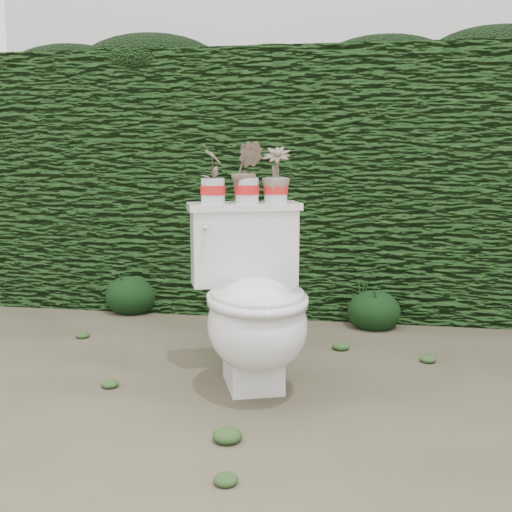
% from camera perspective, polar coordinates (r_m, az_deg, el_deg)
% --- Properties ---
extents(ground, '(60.00, 60.00, 0.00)m').
position_cam_1_polar(ground, '(2.89, -3.87, -11.04)').
color(ground, brown).
rests_on(ground, ground).
extents(hedge, '(8.00, 1.00, 1.60)m').
position_cam_1_polar(hedge, '(4.28, 1.17, 6.58)').
color(hedge, '#1F4115').
rests_on(hedge, ground).
extents(house_wall, '(8.00, 3.50, 4.00)m').
position_cam_1_polar(house_wall, '(8.69, 9.94, 15.77)').
color(house_wall, silver).
rests_on(house_wall, ground).
extents(toilet, '(0.66, 0.79, 0.78)m').
position_cam_1_polar(toilet, '(2.71, -0.22, -4.54)').
color(toilet, silver).
rests_on(toilet, ground).
extents(potted_plant_left, '(0.09, 0.13, 0.24)m').
position_cam_1_polar(potted_plant_left, '(2.85, -3.87, 7.15)').
color(potted_plant_left, '#216C24').
rests_on(potted_plant_left, toilet).
extents(potted_plant_center, '(0.14, 0.12, 0.26)m').
position_cam_1_polar(potted_plant_center, '(2.87, -0.81, 7.32)').
color(potted_plant_center, '#216C24').
rests_on(potted_plant_center, toilet).
extents(potted_plant_right, '(0.13, 0.13, 0.23)m').
position_cam_1_polar(potted_plant_right, '(2.90, 1.78, 7.10)').
color(potted_plant_right, '#216C24').
rests_on(potted_plant_right, toilet).
extents(liriope_clump_1, '(0.33, 0.33, 0.27)m').
position_cam_1_polar(liriope_clump_1, '(4.12, -10.98, -3.05)').
color(liriope_clump_1, black).
rests_on(liriope_clump_1, ground).
extents(liriope_clump_2, '(0.30, 0.30, 0.24)m').
position_cam_1_polar(liriope_clump_2, '(3.76, 10.45, -4.42)').
color(liriope_clump_2, black).
rests_on(liriope_clump_2, ground).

